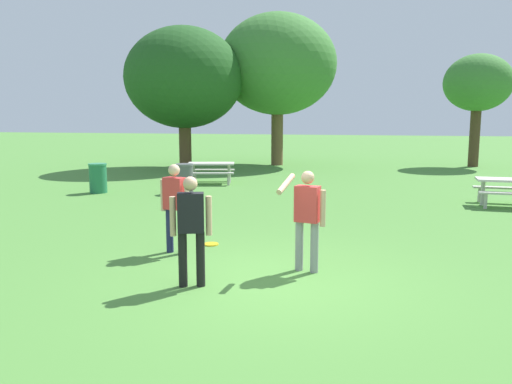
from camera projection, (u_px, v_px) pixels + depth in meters
ground_plane at (273, 280)px, 7.88m from camera, size 120.00×120.00×0.00m
person_thrower at (175, 203)px, 9.31m from camera, size 0.60×0.30×1.64m
person_catcher at (307, 213)px, 8.19m from camera, size 0.72×0.65×1.64m
person_bystander at (191, 224)px, 7.47m from camera, size 0.58×0.33×1.64m
frisbee at (211, 244)px, 10.04m from camera, size 0.30×0.30×0.03m
picnic_table_near at (509, 186)px, 14.21m from camera, size 1.77×1.51×0.77m
picnic_table_far at (211, 168)px, 19.06m from camera, size 1.98×1.78×0.77m
trash_can_beside_table at (98, 178)px, 16.73m from camera, size 0.59×0.59×0.96m
trash_can_further_along at (184, 178)px, 16.63m from camera, size 0.59×0.59×0.96m
tree_tall_left at (184, 78)px, 23.96m from camera, size 5.52×5.52×6.60m
tree_broad_center at (278, 65)px, 25.48m from camera, size 5.86×5.86×7.51m
tree_far_right at (478, 84)px, 24.78m from camera, size 3.23×3.23×5.45m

